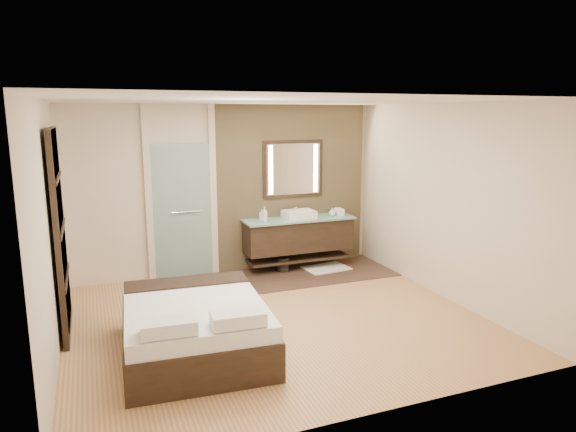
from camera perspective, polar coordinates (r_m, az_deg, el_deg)
name	(u,v)px	position (r m, az deg, el deg)	size (l,w,h in m)	color
floor	(276,320)	(6.60, -1.36, -11.45)	(5.00, 5.00, 0.00)	#9F7043
tile_strip	(277,277)	(8.20, -1.25, -6.79)	(3.80, 1.30, 0.01)	#32231B
stone_wall	(292,187)	(8.63, 0.44, 3.29)	(2.60, 0.08, 2.70)	#9F895B
vanity	(298,235)	(8.50, 1.17, -2.11)	(1.85, 0.55, 0.88)	black
mirror_unit	(293,169)	(8.54, 0.58, 5.24)	(1.06, 0.04, 0.96)	black
frosted_door	(182,206)	(8.16, -11.70, 1.12)	(1.10, 0.12, 2.70)	#BBECEA
shoji_partition	(60,232)	(6.47, -24.00, -1.65)	(0.06, 1.20, 2.40)	black
bed	(195,327)	(5.74, -10.29, -12.05)	(1.60, 1.94, 0.71)	black
bath_mat	(326,268)	(8.63, 4.28, -5.80)	(0.72, 0.50, 0.02)	white
waste_bin	(283,265)	(8.46, -0.53, -5.41)	(0.19, 0.19, 0.24)	black
tissue_box	(340,212)	(8.73, 5.84, 0.43)	(0.12, 0.12, 0.10)	white
soap_bottle_a	(265,214)	(8.13, -2.62, 0.19)	(0.09, 0.10, 0.24)	silver
soap_bottle_b	(262,215)	(8.29, -2.94, 0.16)	(0.08, 0.08, 0.17)	#B2B2B2
soap_bottle_c	(332,212)	(8.64, 4.95, 0.47)	(0.11, 0.11, 0.14)	#BFF0E9
cup	(338,211)	(8.84, 5.55, 0.59)	(0.13, 0.13, 0.10)	white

